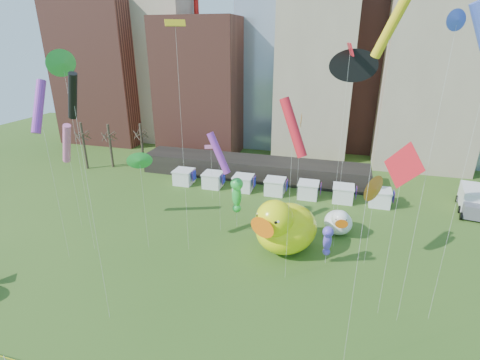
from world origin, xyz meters
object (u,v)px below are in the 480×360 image
(small_duck, at_px, (339,222))
(seahorse_purple, at_px, (328,239))
(seahorse_green, at_px, (237,192))
(big_duck, at_px, (284,226))
(box_truck, at_px, (472,200))

(small_duck, distance_m, seahorse_purple, 7.04)
(small_duck, height_order, seahorse_purple, seahorse_purple)
(seahorse_green, bearing_deg, big_duck, -52.07)
(small_duck, relative_size, box_truck, 0.63)
(big_duck, bearing_deg, seahorse_purple, 9.96)
(box_truck, bearing_deg, seahorse_green, -146.75)
(seahorse_green, xyz_separation_m, seahorse_purple, (11.18, -4.91, -1.81))
(big_duck, relative_size, box_truck, 1.26)
(big_duck, relative_size, seahorse_green, 1.45)
(small_duck, height_order, seahorse_green, seahorse_green)
(big_duck, height_order, small_duck, big_duck)
(big_duck, distance_m, small_duck, 8.19)
(seahorse_green, xyz_separation_m, box_truck, (29.60, 13.35, -3.20))
(big_duck, xyz_separation_m, seahorse_green, (-6.45, 3.70, 1.70))
(seahorse_green, distance_m, seahorse_purple, 12.34)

